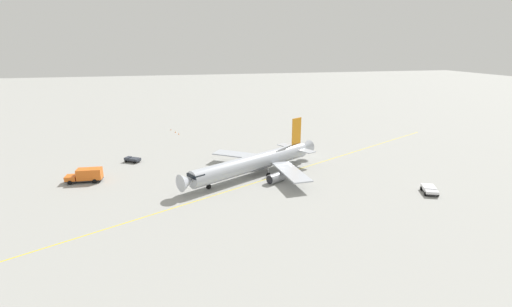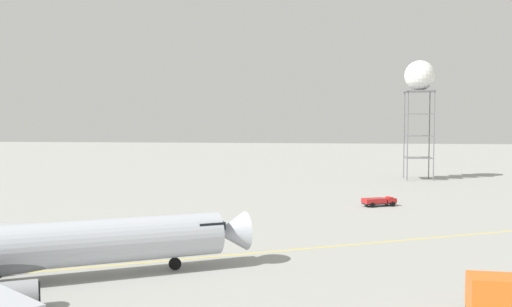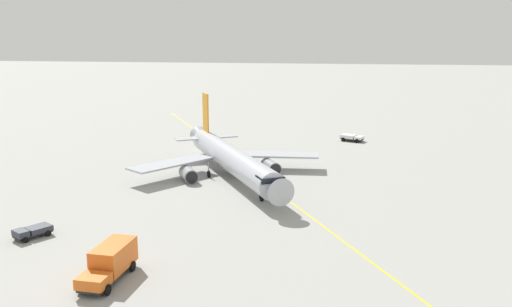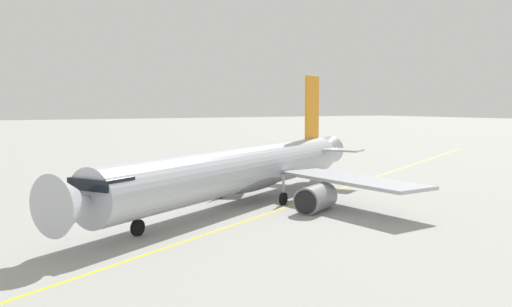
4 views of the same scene
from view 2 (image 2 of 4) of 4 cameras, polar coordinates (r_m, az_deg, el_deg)
airliner_main at (r=50.58m, az=-23.20°, el=-8.91°), size 36.72×28.47×11.81m
ops_pickup_truck at (r=91.40m, az=12.16°, el=-4.66°), size 5.56×3.95×1.41m
radar_tower at (r=134.71m, az=15.99°, el=7.07°), size 6.74×6.74×26.88m
taxiway_centreline at (r=55.05m, az=-21.76°, el=-10.95°), size 130.55×67.54×0.01m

